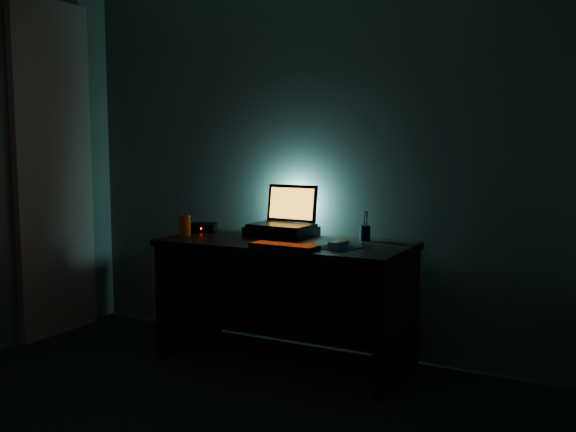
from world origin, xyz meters
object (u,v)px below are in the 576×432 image
object	(u,v)px
laptop	(286,216)
router	(203,227)
mouse	(338,244)
pen_cup	(365,233)
juice_glass	(185,225)
keyboard	(284,246)

from	to	relation	value
laptop	router	size ratio (longest dim) A/B	1.95
mouse	pen_cup	xyz separation A→B (m)	(0.03, 0.34, 0.02)
pen_cup	juice_glass	bearing A→B (deg)	-163.69
laptop	router	xyz separation A→B (m)	(-0.57, -0.10, -0.09)
keyboard	mouse	size ratio (longest dim) A/B	3.60
pen_cup	router	size ratio (longest dim) A/B	0.45
keyboard	laptop	bearing A→B (deg)	119.67
mouse	juice_glass	size ratio (longest dim) A/B	0.87
laptop	pen_cup	world-z (taller)	laptop
juice_glass	laptop	bearing A→B (deg)	27.77
laptop	pen_cup	xyz separation A→B (m)	(0.53, 0.02, -0.07)
laptop	juice_glass	distance (m)	0.65
laptop	mouse	distance (m)	0.60
keyboard	juice_glass	xyz separation A→B (m)	(-0.81, 0.16, 0.05)
pen_cup	juice_glass	world-z (taller)	juice_glass
mouse	router	xyz separation A→B (m)	(-1.07, 0.22, 0.01)
router	juice_glass	bearing A→B (deg)	-111.98
keyboard	router	size ratio (longest dim) A/B	1.99
laptop	keyboard	world-z (taller)	laptop
keyboard	pen_cup	distance (m)	0.57
keyboard	juice_glass	size ratio (longest dim) A/B	3.13
keyboard	mouse	world-z (taller)	mouse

